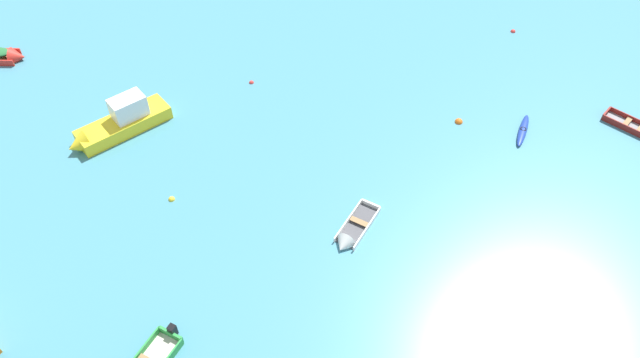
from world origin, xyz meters
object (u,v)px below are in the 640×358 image
(mooring_buoy_far_field, at_px, (252,83))
(mooring_buoy_outer_edge, at_px, (459,122))
(rowboat_white_back_row_center, at_px, (349,237))
(mooring_buoy_central, at_px, (172,199))
(motor_launch_yellow_outer_right, at_px, (117,124))
(kayak_deep_blue_near_right, at_px, (523,130))
(mooring_buoy_between_boats_right, at_px, (513,32))

(mooring_buoy_far_field, bearing_deg, mooring_buoy_outer_edge, -10.39)
(rowboat_white_back_row_center, bearing_deg, mooring_buoy_central, 170.28)
(motor_launch_yellow_outer_right, bearing_deg, kayak_deep_blue_near_right, 6.11)
(rowboat_white_back_row_center, distance_m, motor_launch_yellow_outer_right, 14.99)
(mooring_buoy_between_boats_right, height_order, mooring_buoy_far_field, mooring_buoy_between_boats_right)
(rowboat_white_back_row_center, bearing_deg, mooring_buoy_outer_edge, 57.88)
(mooring_buoy_central, bearing_deg, mooring_buoy_far_field, 76.52)
(mooring_buoy_central, bearing_deg, rowboat_white_back_row_center, -9.72)
(kayak_deep_blue_near_right, relative_size, mooring_buoy_far_field, 9.58)
(motor_launch_yellow_outer_right, distance_m, mooring_buoy_outer_edge, 19.60)
(rowboat_white_back_row_center, height_order, mooring_buoy_central, rowboat_white_back_row_center)
(kayak_deep_blue_near_right, distance_m, motor_launch_yellow_outer_right, 23.11)
(rowboat_white_back_row_center, xyz_separation_m, mooring_buoy_central, (-9.30, 1.59, -0.14))
(kayak_deep_blue_near_right, distance_m, mooring_buoy_far_field, 16.52)
(kayak_deep_blue_near_right, xyz_separation_m, rowboat_white_back_row_center, (-9.35, -8.70, 0.01))
(mooring_buoy_far_field, xyz_separation_m, mooring_buoy_outer_edge, (12.68, -2.32, 0.00))
(motor_launch_yellow_outer_right, relative_size, mooring_buoy_central, 15.55)
(motor_launch_yellow_outer_right, relative_size, mooring_buoy_between_boats_right, 16.05)
(rowboat_white_back_row_center, distance_m, mooring_buoy_far_field, 13.42)
(rowboat_white_back_row_center, relative_size, mooring_buoy_central, 10.21)
(mooring_buoy_central, height_order, mooring_buoy_between_boats_right, mooring_buoy_central)
(mooring_buoy_central, relative_size, mooring_buoy_between_boats_right, 1.03)
(motor_launch_yellow_outer_right, xyz_separation_m, mooring_buoy_outer_edge, (19.37, 2.93, -0.66))
(mooring_buoy_far_field, bearing_deg, motor_launch_yellow_outer_right, -141.85)
(kayak_deep_blue_near_right, bearing_deg, mooring_buoy_between_boats_right, 86.92)
(mooring_buoy_far_field, bearing_deg, rowboat_white_back_row_center, -58.91)
(mooring_buoy_central, bearing_deg, mooring_buoy_between_boats_right, 41.98)
(rowboat_white_back_row_center, xyz_separation_m, motor_launch_yellow_outer_right, (-13.62, 6.24, 0.52))
(motor_launch_yellow_outer_right, distance_m, mooring_buoy_far_field, 8.53)
(motor_launch_yellow_outer_right, xyz_separation_m, mooring_buoy_far_field, (6.69, 5.25, -0.66))
(mooring_buoy_outer_edge, bearing_deg, mooring_buoy_central, -153.30)
(rowboat_white_back_row_center, distance_m, mooring_buoy_central, 9.44)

